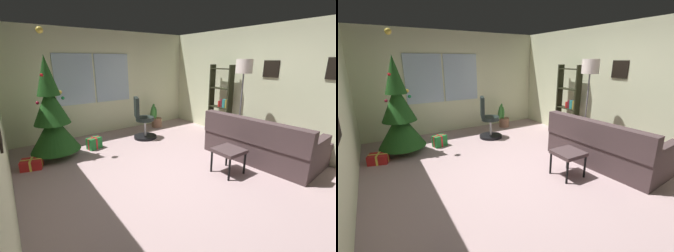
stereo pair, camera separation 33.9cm
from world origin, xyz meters
The scene contains 12 objects.
ground_plane centered at (0.00, 0.00, -0.05)m, with size 4.75×6.11×0.10m, color #B29596.
wall_back_with_windows centered at (-0.02, 3.10, 1.31)m, with size 4.75×0.12×2.60m.
wall_right_with_frames centered at (2.43, 0.00, 1.30)m, with size 0.12×6.11×2.60m.
couch centered at (1.77, -0.52, 0.30)m, with size 1.83×2.10×0.87m.
footstool centered at (0.66, -0.44, 0.38)m, with size 0.46×0.44×0.44m.
holiday_tree centered at (-1.58, 2.00, 0.82)m, with size 0.91×0.91×2.44m.
gift_box_red centered at (-2.06, 1.73, 0.09)m, with size 0.39×0.34×0.18m.
gift_box_green centered at (-0.82, 2.03, 0.12)m, with size 0.33×0.27×0.26m.
office_chair centered at (0.39, 2.00, 0.41)m, with size 0.57×0.56×1.03m.
bookshelf centered at (2.16, 1.11, 0.77)m, with size 0.18×0.64×1.77m.
floor_lamp centered at (1.77, 0.21, 1.60)m, with size 0.33×0.33×1.90m.
potted_plant centered at (1.18, 2.64, 0.24)m, with size 0.38×0.34×0.69m.
Camera 1 is at (-2.27, -2.71, 1.88)m, focal length 24.29 mm.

